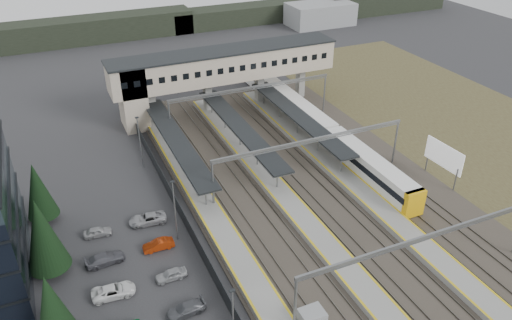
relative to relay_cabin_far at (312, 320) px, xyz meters
name	(u,v)px	position (x,y,z in m)	size (l,w,h in m)	color
ground	(276,273)	(0.11, 8.01, -1.06)	(220.00, 220.00, 0.00)	#2B2B2D
lampposts	(199,256)	(-7.89, 9.26, 3.28)	(0.50, 53.25, 8.07)	gray
fence	(203,254)	(-6.39, 13.01, -0.06)	(0.08, 90.00, 2.00)	#26282B
relay_cabin_far	(312,320)	(0.00, 0.00, 0.00)	(2.32, 1.93, 2.12)	gray
rail_corridor	(326,224)	(9.45, 13.01, -0.77)	(34.00, 90.00, 0.92)	#3C382E
canopies	(240,127)	(7.11, 35.01, 2.86)	(23.10, 30.00, 3.28)	black
footbridge	(210,70)	(7.81, 50.01, 6.87)	(40.40, 6.40, 11.20)	#B9AB94
gantries	(359,188)	(12.11, 11.01, 4.94)	(28.40, 62.28, 7.17)	gray
train	(302,113)	(20.11, 39.15, 0.97)	(2.83, 59.13, 3.56)	white
billboard	(444,157)	(29.09, 15.41, 2.84)	(0.48, 6.61, 5.73)	gray
treeline_far	(205,20)	(23.92, 100.29, 1.89)	(170.00, 19.00, 7.00)	black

